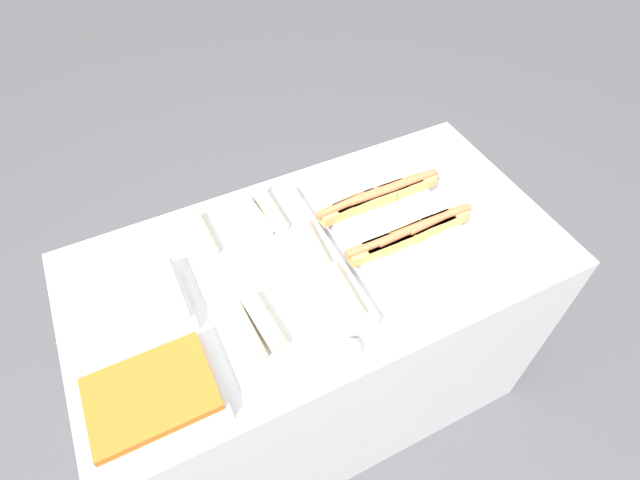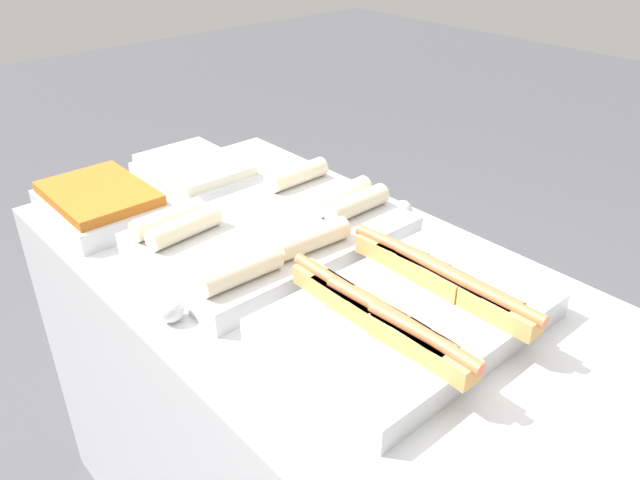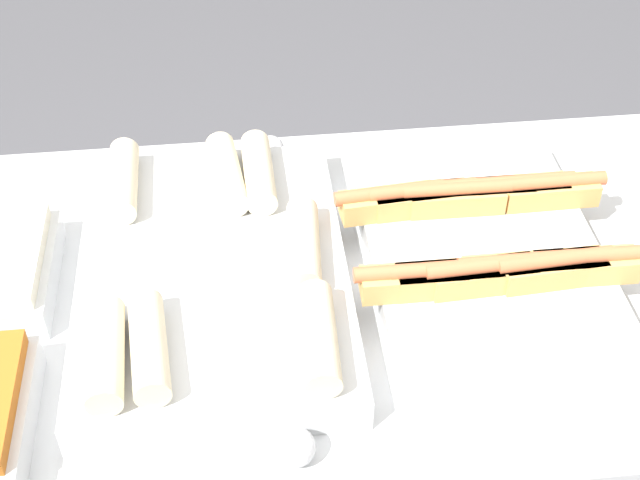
{
  "view_description": "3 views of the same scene",
  "coord_description": "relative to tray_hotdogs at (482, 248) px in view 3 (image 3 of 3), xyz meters",
  "views": [
    {
      "loc": [
        -0.39,
        -0.8,
        2.01
      ],
      "look_at": [
        0.0,
        0.0,
        0.97
      ],
      "focal_mm": 28.0,
      "sensor_mm": 36.0,
      "label": 1
    },
    {
      "loc": [
        0.8,
        -0.7,
        1.58
      ],
      "look_at": [
        0.0,
        0.0,
        0.97
      ],
      "focal_mm": 35.0,
      "sensor_mm": 36.0,
      "label": 2
    },
    {
      "loc": [
        -0.1,
        -0.93,
        1.8
      ],
      "look_at": [
        0.0,
        0.0,
        0.97
      ],
      "focal_mm": 50.0,
      "sensor_mm": 36.0,
      "label": 3
    }
  ],
  "objects": [
    {
      "name": "tray_wraps",
      "position": [
        -0.39,
        0.0,
        -0.01
      ],
      "size": [
        0.38,
        0.54,
        0.1
      ],
      "color": "silver",
      "rests_on": "counter"
    },
    {
      "name": "serving_spoon_far",
      "position": [
        -0.31,
        0.3,
        -0.02
      ],
      "size": [
        0.28,
        0.05,
        0.05
      ],
      "color": "silver",
      "rests_on": "counter"
    },
    {
      "name": "counter",
      "position": [
        -0.24,
        -0.0,
        -0.48
      ],
      "size": [
        1.43,
        0.74,
        0.89
      ],
      "color": "silver",
      "rests_on": "ground_plane"
    },
    {
      "name": "serving_spoon_near",
      "position": [
        -0.32,
        -0.3,
        -0.02
      ],
      "size": [
        0.25,
        0.05,
        0.05
      ],
      "color": "silver",
      "rests_on": "counter"
    },
    {
      "name": "tray_hotdogs",
      "position": [
        0.0,
        0.0,
        0.0
      ],
      "size": [
        0.41,
        0.49,
        0.1
      ],
      "color": "silver",
      "rests_on": "counter"
    }
  ]
}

